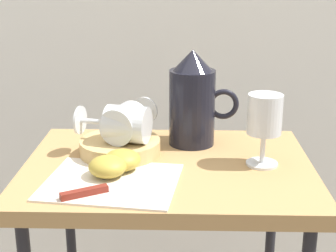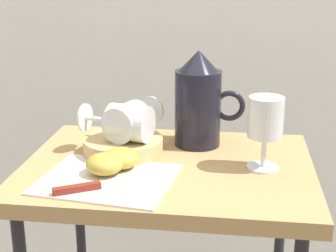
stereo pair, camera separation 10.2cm
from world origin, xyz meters
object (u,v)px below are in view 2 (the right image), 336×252
(apple_half_left, at_px, (105,164))
(apple_half_right, at_px, (121,158))
(knife, at_px, (96,186))
(wine_glass_upright, at_px, (265,121))
(pitcher, at_px, (198,107))
(wine_glass_tipped_far, at_px, (128,123))
(table, at_px, (168,195))
(basket_tray, at_px, (123,146))
(wine_glass_tipped_near, at_px, (128,121))

(apple_half_left, height_order, apple_half_right, same)
(knife, bearing_deg, wine_glass_upright, 26.25)
(pitcher, bearing_deg, wine_glass_tipped_far, -147.01)
(apple_half_right, distance_m, knife, 0.10)
(pitcher, distance_m, apple_half_right, 0.22)
(wine_glass_tipped_far, height_order, knife, wine_glass_tipped_far)
(table, bearing_deg, knife, -127.61)
(basket_tray, relative_size, wine_glass_tipped_far, 1.04)
(wine_glass_upright, distance_m, knife, 0.35)
(wine_glass_tipped_far, bearing_deg, pitcher, 32.99)
(apple_half_left, bearing_deg, basket_tray, 85.47)
(table, bearing_deg, wine_glass_upright, 1.26)
(knife, bearing_deg, apple_half_right, 77.16)
(wine_glass_tipped_far, bearing_deg, basket_tray, 140.95)
(wine_glass_upright, xyz_separation_m, knife, (-0.30, -0.15, -0.09))
(wine_glass_tipped_near, bearing_deg, pitcher, 29.54)
(pitcher, bearing_deg, knife, -121.20)
(wine_glass_tipped_near, xyz_separation_m, knife, (-0.02, -0.19, -0.06))
(basket_tray, distance_m, apple_half_right, 0.09)
(basket_tray, height_order, apple_half_left, apple_half_left)
(pitcher, xyz_separation_m, apple_half_left, (-0.16, -0.20, -0.06))
(wine_glass_tipped_far, height_order, apple_half_right, wine_glass_tipped_far)
(wine_glass_upright, distance_m, apple_half_left, 0.32)
(basket_tray, distance_m, knife, 0.19)
(table, relative_size, wine_glass_upright, 4.56)
(basket_tray, height_order, apple_half_right, apple_half_right)
(wine_glass_tipped_far, xyz_separation_m, apple_half_right, (0.00, -0.07, -0.05))
(pitcher, relative_size, wine_glass_tipped_near, 1.33)
(table, distance_m, basket_tray, 0.14)
(wine_glass_upright, distance_m, apple_half_right, 0.29)
(pitcher, xyz_separation_m, knife, (-0.16, -0.27, -0.08))
(wine_glass_tipped_near, height_order, apple_half_right, wine_glass_tipped_near)
(basket_tray, height_order, wine_glass_upright, wine_glass_upright)
(table, xyz_separation_m, apple_half_right, (-0.09, -0.04, 0.09))
(wine_glass_tipped_far, distance_m, apple_half_right, 0.09)
(apple_half_left, distance_m, knife, 0.07)
(apple_half_right, xyz_separation_m, knife, (-0.02, -0.10, -0.02))
(wine_glass_tipped_near, relative_size, apple_half_left, 2.20)
(table, xyz_separation_m, knife, (-0.11, -0.14, 0.08))
(table, height_order, wine_glass_tipped_near, wine_glass_tipped_near)
(pitcher, distance_m, knife, 0.32)
(basket_tray, height_order, knife, basket_tray)
(basket_tray, height_order, wine_glass_tipped_near, wine_glass_tipped_near)
(basket_tray, xyz_separation_m, apple_half_left, (-0.01, -0.12, 0.01))
(table, xyz_separation_m, pitcher, (0.05, 0.12, 0.16))
(basket_tray, relative_size, pitcher, 0.80)
(table, distance_m, wine_glass_tipped_far, 0.17)
(table, relative_size, wine_glass_tipped_far, 4.12)
(apple_half_right, bearing_deg, apple_half_left, -125.13)
(basket_tray, bearing_deg, apple_half_left, -94.53)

